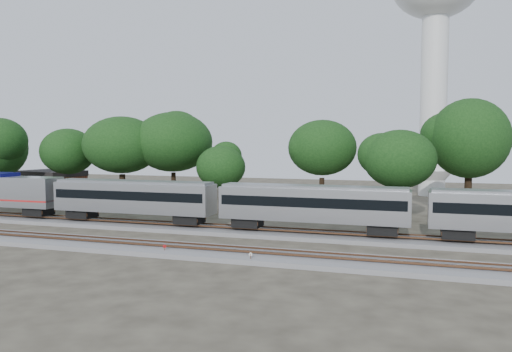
# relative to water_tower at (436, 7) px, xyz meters

# --- Properties ---
(ground) EXTENTS (160.00, 160.00, 0.00)m
(ground) POSITION_rel_water_tower_xyz_m (-23.69, -49.61, -32.16)
(ground) COLOR #383328
(ground) RESTS_ON ground
(track_far) EXTENTS (160.00, 5.00, 0.73)m
(track_far) POSITION_rel_water_tower_xyz_m (-23.69, -43.61, -31.95)
(track_far) COLOR slate
(track_far) RESTS_ON ground
(track_near) EXTENTS (160.00, 5.00, 0.73)m
(track_near) POSITION_rel_water_tower_xyz_m (-23.69, -53.61, -31.95)
(track_near) COLOR slate
(track_near) RESTS_ON ground
(switch_stand_red) EXTENTS (0.28, 0.09, 0.88)m
(switch_stand_red) POSITION_rel_water_tower_xyz_m (-22.52, -54.92, -31.60)
(switch_stand_red) COLOR #512D19
(switch_stand_red) RESTS_ON ground
(switch_stand_white) EXTENTS (0.28, 0.08, 0.89)m
(switch_stand_white) POSITION_rel_water_tower_xyz_m (-14.79, -55.57, -31.59)
(switch_stand_white) COLOR #512D19
(switch_stand_white) RESTS_ON ground
(switch_lever) EXTENTS (0.56, 0.41, 0.30)m
(switch_lever) POSITION_rel_water_tower_xyz_m (-18.43, -54.80, -32.01)
(switch_lever) COLOR #512D19
(switch_lever) RESTS_ON ground
(water_tower) EXTENTS (15.68, 15.68, 43.41)m
(water_tower) POSITION_rel_water_tower_xyz_m (0.00, 0.00, 0.00)
(water_tower) COLOR silver
(water_tower) RESTS_ON ground
(brick_building) EXTENTS (10.95, 8.65, 4.72)m
(brick_building) POSITION_rel_water_tower_xyz_m (-58.86, -25.25, -29.78)
(brick_building) COLOR brown
(brick_building) RESTS_ON ground
(tree_1) EXTENTS (8.09, 8.09, 11.40)m
(tree_1) POSITION_rel_water_tower_xyz_m (-50.77, -30.93, -24.22)
(tree_1) COLOR black
(tree_1) RESTS_ON ground
(tree_2) EXTENTS (9.06, 9.06, 12.77)m
(tree_2) POSITION_rel_water_tower_xyz_m (-42.01, -30.66, -23.26)
(tree_2) COLOR black
(tree_2) RESTS_ON ground
(tree_3) EXTENTS (9.47, 9.47, 13.35)m
(tree_3) POSITION_rel_water_tower_xyz_m (-35.36, -28.07, -22.85)
(tree_3) COLOR black
(tree_3) RESTS_ON ground
(tree_4) EXTENTS (6.19, 6.19, 8.73)m
(tree_4) POSITION_rel_water_tower_xyz_m (-26.97, -31.11, -26.10)
(tree_4) COLOR black
(tree_4) RESTS_ON ground
(tree_5) EXTENTS (8.72, 8.72, 12.30)m
(tree_5) POSITION_rel_water_tower_xyz_m (-14.48, -26.64, -23.59)
(tree_5) COLOR black
(tree_5) RESTS_ON ground
(tree_6) EXTENTS (7.53, 7.53, 10.62)m
(tree_6) POSITION_rel_water_tower_xyz_m (-4.56, -32.51, -24.77)
(tree_6) COLOR black
(tree_6) RESTS_ON ground
(tree_7) EXTENTS (9.92, 9.92, 13.99)m
(tree_7) POSITION_rel_water_tower_xyz_m (3.32, -26.55, -22.41)
(tree_7) COLOR black
(tree_7) RESTS_ON ground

